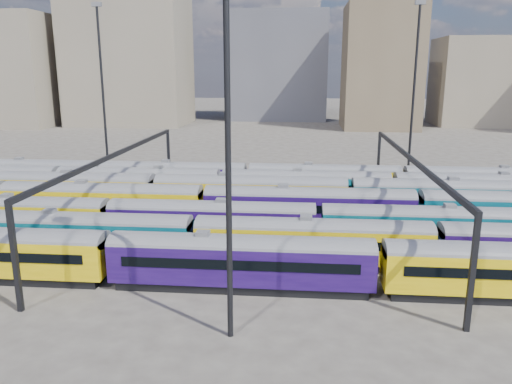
# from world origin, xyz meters

# --- Properties ---
(ground) EXTENTS (500.00, 500.00, 0.00)m
(ground) POSITION_xyz_m (0.00, 0.00, 0.00)
(ground) COLOR #3C3733
(ground) RESTS_ON ground
(rake_0) EXTENTS (143.18, 2.99, 5.03)m
(rake_0) POSITION_xyz_m (-5.17, -15.00, 2.64)
(rake_0) COLOR black
(rake_0) RESTS_ON ground
(rake_1) EXTENTS (121.22, 2.96, 4.97)m
(rake_1) POSITION_xyz_m (10.43, -10.00, 2.61)
(rake_1) COLOR black
(rake_1) RESTS_ON ground
(rake_2) EXTENTS (121.21, 2.96, 4.97)m
(rake_2) POSITION_xyz_m (0.97, -5.00, 2.61)
(rake_2) COLOR black
(rake_2) RESTS_ON ground
(rake_3) EXTENTS (131.65, 3.21, 5.41)m
(rake_3) POSITION_xyz_m (-10.96, 0.00, 2.84)
(rake_3) COLOR black
(rake_3) RESTS_ON ground
(rake_4) EXTENTS (133.52, 3.25, 5.49)m
(rake_4) POSITION_xyz_m (4.70, 5.00, 2.88)
(rake_4) COLOR black
(rake_4) RESTS_ON ground
(rake_5) EXTENTS (125.34, 3.06, 5.15)m
(rake_5) POSITION_xyz_m (-10.72, 10.00, 2.70)
(rake_5) COLOR black
(rake_5) RESTS_ON ground
(rake_6) EXTENTS (121.57, 2.97, 4.99)m
(rake_6) POSITION_xyz_m (12.46, 15.00, 2.62)
(rake_6) COLOR black
(rake_6) RESTS_ON ground
(gantry_1) EXTENTS (0.35, 40.35, 8.03)m
(gantry_1) POSITION_xyz_m (-20.00, 0.00, 6.79)
(gantry_1) COLOR black
(gantry_1) RESTS_ON ground
(gantry_2) EXTENTS (0.35, 40.35, 8.03)m
(gantry_2) POSITION_xyz_m (10.00, 0.00, 6.79)
(gantry_2) COLOR black
(gantry_2) RESTS_ON ground
(mast_1) EXTENTS (1.40, 0.50, 25.60)m
(mast_1) POSITION_xyz_m (-30.00, 22.00, 13.97)
(mast_1) COLOR black
(mast_1) RESTS_ON ground
(mast_2) EXTENTS (1.40, 0.50, 25.60)m
(mast_2) POSITION_xyz_m (-5.00, -22.00, 13.97)
(mast_2) COLOR black
(mast_2) RESTS_ON ground
(mast_3) EXTENTS (1.40, 0.50, 25.60)m
(mast_3) POSITION_xyz_m (15.00, 24.00, 13.97)
(mast_3) COLOR black
(mast_3) RESTS_ON ground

